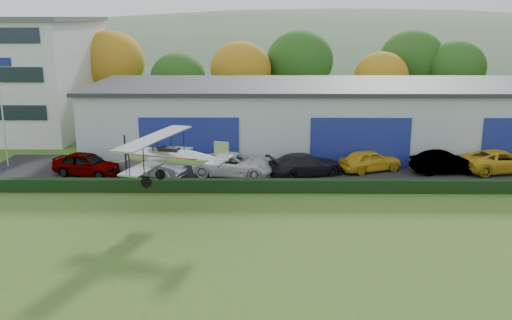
{
  "coord_description": "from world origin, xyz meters",
  "views": [
    {
      "loc": [
        -1.92,
        -16.88,
        10.4
      ],
      "look_at": [
        -2.22,
        12.93,
        2.85
      ],
      "focal_mm": 39.79,
      "sensor_mm": 36.0,
      "label": 1
    }
  ],
  "objects_px": {
    "car_1": "(153,166)",
    "biplane": "(170,155)",
    "car_0": "(87,164)",
    "car_3": "(305,164)",
    "car_4": "(370,160)",
    "car_6": "(501,161)",
    "car_5": "(445,162)",
    "car_2": "(235,165)",
    "flagpole": "(3,100)",
    "hangar": "(348,116)"
  },
  "relations": [
    {
      "from": "car_1",
      "to": "biplane",
      "type": "height_order",
      "value": "biplane"
    },
    {
      "from": "car_0",
      "to": "car_3",
      "type": "relative_size",
      "value": 0.9
    },
    {
      "from": "car_4",
      "to": "car_6",
      "type": "distance_m",
      "value": 8.91
    },
    {
      "from": "car_5",
      "to": "car_2",
      "type": "bearing_deg",
      "value": 87.61
    },
    {
      "from": "flagpole",
      "to": "car_6",
      "type": "height_order",
      "value": "flagpole"
    },
    {
      "from": "hangar",
      "to": "car_4",
      "type": "bearing_deg",
      "value": -85.36
    },
    {
      "from": "biplane",
      "to": "car_3",
      "type": "bearing_deg",
      "value": 64.12
    },
    {
      "from": "car_1",
      "to": "hangar",
      "type": "bearing_deg",
      "value": -40.33
    },
    {
      "from": "car_0",
      "to": "car_2",
      "type": "distance_m",
      "value": 9.89
    },
    {
      "from": "car_1",
      "to": "car_5",
      "type": "height_order",
      "value": "car_5"
    },
    {
      "from": "car_6",
      "to": "car_1",
      "type": "bearing_deg",
      "value": 80.41
    },
    {
      "from": "car_1",
      "to": "car_5",
      "type": "distance_m",
      "value": 19.75
    },
    {
      "from": "car_4",
      "to": "biplane",
      "type": "distance_m",
      "value": 15.61
    },
    {
      "from": "car_1",
      "to": "car_2",
      "type": "bearing_deg",
      "value": -68.33
    },
    {
      "from": "car_6",
      "to": "biplane",
      "type": "relative_size",
      "value": 0.81
    },
    {
      "from": "car_2",
      "to": "car_6",
      "type": "bearing_deg",
      "value": -76.04
    },
    {
      "from": "car_0",
      "to": "car_3",
      "type": "distance_m",
      "value": 14.63
    },
    {
      "from": "car_6",
      "to": "car_3",
      "type": "bearing_deg",
      "value": 81.16
    },
    {
      "from": "car_0",
      "to": "car_3",
      "type": "bearing_deg",
      "value": -70.86
    },
    {
      "from": "hangar",
      "to": "car_0",
      "type": "xyz_separation_m",
      "value": [
        -18.61,
        -8.32,
        -1.81
      ]
    },
    {
      "from": "car_1",
      "to": "car_3",
      "type": "relative_size",
      "value": 0.86
    },
    {
      "from": "car_5",
      "to": "flagpole",
      "type": "bearing_deg",
      "value": 81.61
    },
    {
      "from": "hangar",
      "to": "flagpole",
      "type": "relative_size",
      "value": 5.08
    },
    {
      "from": "car_5",
      "to": "car_6",
      "type": "bearing_deg",
      "value": -90.26
    },
    {
      "from": "car_5",
      "to": "biplane",
      "type": "xyz_separation_m",
      "value": [
        -17.21,
        -8.85,
        2.64
      ]
    },
    {
      "from": "car_6",
      "to": "car_0",
      "type": "bearing_deg",
      "value": 79.32
    },
    {
      "from": "car_6",
      "to": "car_2",
      "type": "bearing_deg",
      "value": 80.5
    },
    {
      "from": "flagpole",
      "to": "car_4",
      "type": "distance_m",
      "value": 25.78
    },
    {
      "from": "car_0",
      "to": "car_4",
      "type": "bearing_deg",
      "value": -67.61
    },
    {
      "from": "car_0",
      "to": "car_2",
      "type": "height_order",
      "value": "car_0"
    },
    {
      "from": "car_0",
      "to": "car_5",
      "type": "height_order",
      "value": "car_0"
    },
    {
      "from": "hangar",
      "to": "car_3",
      "type": "height_order",
      "value": "hangar"
    },
    {
      "from": "hangar",
      "to": "car_4",
      "type": "height_order",
      "value": "hangar"
    },
    {
      "from": "flagpole",
      "to": "car_2",
      "type": "xyz_separation_m",
      "value": [
        16.16,
        -2.3,
        -3.97
      ]
    },
    {
      "from": "flagpole",
      "to": "car_0",
      "type": "height_order",
      "value": "flagpole"
    },
    {
      "from": "car_6",
      "to": "car_5",
      "type": "bearing_deg",
      "value": 82.17
    },
    {
      "from": "flagpole",
      "to": "biplane",
      "type": "relative_size",
      "value": 1.18
    },
    {
      "from": "car_6",
      "to": "biplane",
      "type": "distance_m",
      "value": 23.2
    },
    {
      "from": "car_2",
      "to": "car_5",
      "type": "bearing_deg",
      "value": -76.5
    },
    {
      "from": "biplane",
      "to": "car_4",
      "type": "bearing_deg",
      "value": 54.63
    },
    {
      "from": "flagpole",
      "to": "biplane",
      "type": "bearing_deg",
      "value": -38.06
    },
    {
      "from": "car_0",
      "to": "car_1",
      "type": "xyz_separation_m",
      "value": [
        4.46,
        -0.26,
        -0.06
      ]
    },
    {
      "from": "hangar",
      "to": "flagpole",
      "type": "distance_m",
      "value": 25.68
    },
    {
      "from": "flagpole",
      "to": "car_0",
      "type": "bearing_deg",
      "value": -20.48
    },
    {
      "from": "hangar",
      "to": "car_0",
      "type": "distance_m",
      "value": 20.47
    },
    {
      "from": "flagpole",
      "to": "car_3",
      "type": "bearing_deg",
      "value": -5.88
    },
    {
      "from": "car_0",
      "to": "biplane",
      "type": "relative_size",
      "value": 0.69
    },
    {
      "from": "car_4",
      "to": "biplane",
      "type": "height_order",
      "value": "biplane"
    },
    {
      "from": "car_2",
      "to": "car_4",
      "type": "height_order",
      "value": "car_2"
    },
    {
      "from": "car_6",
      "to": "biplane",
      "type": "height_order",
      "value": "biplane"
    }
  ]
}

